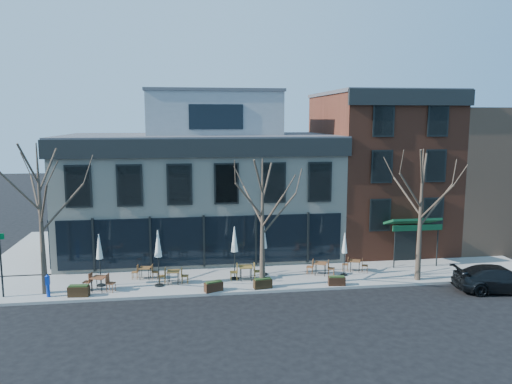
{
  "coord_description": "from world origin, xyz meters",
  "views": [
    {
      "loc": [
        -1.08,
        -29.83,
        9.27
      ],
      "look_at": [
        3.5,
        2.0,
        4.54
      ],
      "focal_mm": 35.0,
      "sensor_mm": 36.0,
      "label": 1
    }
  ],
  "objects": [
    {
      "name": "ground",
      "position": [
        0.0,
        0.0,
        0.0
      ],
      "size": [
        120.0,
        120.0,
        0.0
      ],
      "primitive_type": "plane",
      "color": "black",
      "rests_on": "ground"
    },
    {
      "name": "umbrella_2",
      "position": [
        1.64,
        -2.31,
        2.33
      ],
      "size": [
        0.49,
        0.49,
        3.08
      ],
      "color": "black",
      "rests_on": "sidewalk_front"
    },
    {
      "name": "cafe_set_0",
      "position": [
        -5.73,
        -3.27,
        0.64
      ],
      "size": [
        1.84,
        0.99,
        0.95
      ],
      "color": "brown",
      "rests_on": "sidewalk_front"
    },
    {
      "name": "cafe_set_5",
      "position": [
        8.97,
        -1.91,
        0.57
      ],
      "size": [
        1.59,
        0.92,
        0.82
      ],
      "color": "brown",
      "rests_on": "sidewalk_front"
    },
    {
      "name": "tree_right",
      "position": [
        12.01,
        -3.9,
        4.02
      ],
      "size": [
        3.72,
        3.77,
        7.48
      ],
      "color": "#382B21",
      "rests_on": "sidewalk_front"
    },
    {
      "name": "cafe_set_3",
      "position": [
        2.26,
        -2.53,
        0.65
      ],
      "size": [
        1.84,
        0.75,
        0.97
      ],
      "color": "brown",
      "rests_on": "sidewalk_front"
    },
    {
      "name": "tree_mid",
      "position": [
        3.01,
        -3.9,
        3.79
      ],
      "size": [
        3.5,
        3.55,
        7.04
      ],
      "color": "#382B21",
      "rests_on": "sidewalk_front"
    },
    {
      "name": "umbrella_3",
      "position": [
        3.42,
        -1.76,
        2.32
      ],
      "size": [
        0.49,
        0.49,
        3.07
      ],
      "color": "black",
      "rests_on": "sidewalk_front"
    },
    {
      "name": "umbrella_0",
      "position": [
        -5.79,
        -2.42,
        2.21
      ],
      "size": [
        0.47,
        0.47,
        2.91
      ],
      "color": "black",
      "rests_on": "sidewalk_front"
    },
    {
      "name": "sidewalk_front",
      "position": [
        3.25,
        -2.15,
        0.07
      ],
      "size": [
        33.5,
        4.7,
        0.15
      ],
      "primitive_type": "cube",
      "color": "gray",
      "rests_on": "ground"
    },
    {
      "name": "umbrella_1",
      "position": [
        -2.6,
        -2.91,
        2.37
      ],
      "size": [
        0.5,
        0.5,
        3.14
      ],
      "color": "black",
      "rests_on": "sidewalk_front"
    },
    {
      "name": "sidewalk_side",
      "position": [
        -11.25,
        6.0,
        0.07
      ],
      "size": [
        4.5,
        12.0,
        0.15
      ],
      "primitive_type": "cube",
      "color": "gray",
      "rests_on": "ground"
    },
    {
      "name": "planter_0",
      "position": [
        -6.65,
        -3.96,
        0.45
      ],
      "size": [
        1.1,
        0.52,
        0.6
      ],
      "color": "black",
      "rests_on": "sidewalk_front"
    },
    {
      "name": "corner_building",
      "position": [
        0.07,
        5.07,
        4.72
      ],
      "size": [
        18.39,
        10.39,
        11.1
      ],
      "color": "beige",
      "rests_on": "ground"
    },
    {
      "name": "planter_2",
      "position": [
        3.0,
        -4.08,
        0.42
      ],
      "size": [
        1.04,
        0.55,
        0.55
      ],
      "color": "black",
      "rests_on": "sidewalk_front"
    },
    {
      "name": "sign_pole",
      "position": [
        -10.5,
        -3.5,
        2.07
      ],
      "size": [
        0.5,
        0.1,
        3.4
      ],
      "color": "black",
      "rests_on": "sidewalk_front"
    },
    {
      "name": "parked_sedan",
      "position": [
        15.63,
        -6.0,
        0.7
      ],
      "size": [
        5.04,
        2.58,
        1.4
      ],
      "primitive_type": "imported",
      "rotation": [
        0.0,
        0.0,
        1.44
      ],
      "color": "black",
      "rests_on": "ground"
    },
    {
      "name": "planter_1",
      "position": [
        0.32,
        -4.2,
        0.42
      ],
      "size": [
        1.05,
        0.72,
        0.55
      ],
      "color": "#321C10",
      "rests_on": "sidewalk_front"
    },
    {
      "name": "planter_3",
      "position": [
        7.12,
        -4.2,
        0.41
      ],
      "size": [
        0.97,
        0.47,
        0.52
      ],
      "color": "black",
      "rests_on": "sidewalk_front"
    },
    {
      "name": "tree_corner",
      "position": [
        -8.49,
        -3.2,
        4.25
      ],
      "size": [
        3.93,
        3.98,
        7.92
      ],
      "color": "#382B21",
      "rests_on": "sidewalk_front"
    },
    {
      "name": "bg_building",
      "position": [
        23.0,
        6.0,
        5.0
      ],
      "size": [
        12.0,
        12.0,
        10.0
      ],
      "primitive_type": "cube",
      "color": "#8C664C",
      "rests_on": "ground"
    },
    {
      "name": "cafe_set_2",
      "position": [
        -1.82,
        -2.63,
        0.61
      ],
      "size": [
        1.73,
        0.74,
        0.9
      ],
      "color": "brown",
      "rests_on": "sidewalk_front"
    },
    {
      "name": "red_brick_building",
      "position": [
        13.0,
        4.98,
        5.64
      ],
      "size": [
        8.2,
        11.78,
        11.18
      ],
      "color": "brown",
      "rests_on": "ground"
    },
    {
      "name": "umbrella_4",
      "position": [
        8.08,
        -2.54,
        1.96
      ],
      "size": [
        0.41,
        0.41,
        2.57
      ],
      "color": "black",
      "rests_on": "sidewalk_front"
    },
    {
      "name": "call_box",
      "position": [
        -8.2,
        -3.81,
        0.79
      ],
      "size": [
        0.24,
        0.24,
        1.2
      ],
      "color": "#0C2F9E",
      "rests_on": "sidewalk_front"
    },
    {
      "name": "cafe_set_4",
      "position": [
        6.74,
        -2.25,
        0.61
      ],
      "size": [
        1.71,
        1.06,
        0.89
      ],
      "color": "brown",
      "rests_on": "sidewalk_front"
    },
    {
      "name": "cafe_set_1",
      "position": [
        -3.45,
        -1.53,
        0.57
      ],
      "size": [
        1.58,
        0.69,
        0.82
      ],
      "color": "brown",
      "rests_on": "sidewalk_front"
    }
  ]
}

